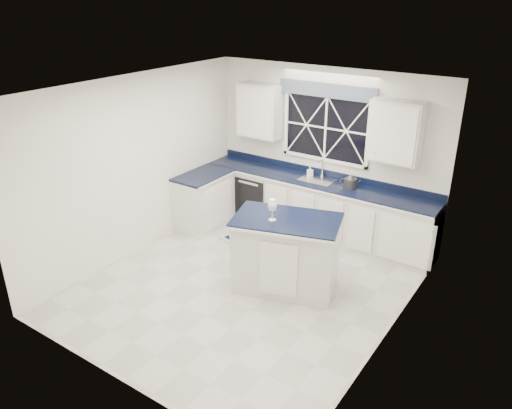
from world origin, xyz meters
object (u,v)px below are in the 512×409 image
Objects in this scene: dishwasher at (259,196)px; island at (286,253)px; wine_glass at (272,206)px; soap_bottle at (310,171)px; faucet at (322,168)px; kettle at (350,182)px.

dishwasher is 2.30m from island.
island is at bearing 46.79° from wine_glass.
dishwasher is at bearing 115.91° from island.
island is at bearing -70.53° from soap_bottle.
faucet reaches higher than dishwasher.
faucet is at bearing 86.82° from island.
dishwasher is 1.31m from faucet.
faucet is 0.19× the size of island.
faucet reaches higher than island.
wine_glass is 1.75× the size of soap_bottle.
soap_bottle reaches higher than dishwasher.
faucet is (1.10, 0.19, 0.69)m from dishwasher.
wine_glass is 2.02m from soap_bottle.
dishwasher is 2.46m from wine_glass.
kettle is 0.78m from soap_bottle.
island reaches higher than dishwasher.
kettle is at bearing 68.40° from island.
kettle is at bearing 81.58° from wine_glass.
kettle is 1.87× the size of soap_bottle.
dishwasher is 2.84× the size of wine_glass.
wine_glass reaches higher than dishwasher.
kettle is (1.70, -0.00, 0.63)m from dishwasher.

